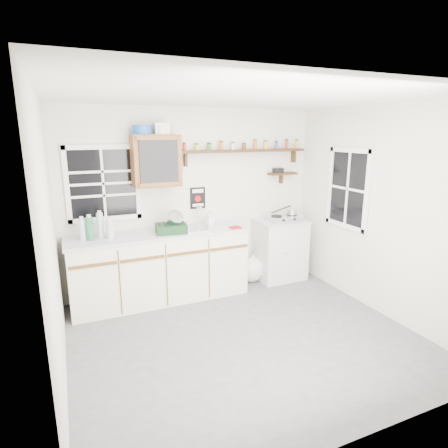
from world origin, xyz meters
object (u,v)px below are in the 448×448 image
object	(u,v)px
main_cabinet	(161,266)
right_cabinet	(279,249)
hotplate	(284,218)
spice_shelf	(244,150)
dish_rack	(172,226)
upper_cabinet	(156,161)

from	to	relation	value
main_cabinet	right_cabinet	size ratio (longest dim) A/B	2.54
right_cabinet	hotplate	distance (m)	0.49
spice_shelf	right_cabinet	bearing A→B (deg)	-19.77
right_cabinet	dish_rack	world-z (taller)	dish_rack
upper_cabinet	hotplate	bearing A→B (deg)	-4.28
spice_shelf	dish_rack	world-z (taller)	spice_shelf
main_cabinet	hotplate	world-z (taller)	hotplate
dish_rack	spice_shelf	bearing A→B (deg)	20.52
dish_rack	right_cabinet	bearing A→B (deg)	10.03
main_cabinet	right_cabinet	xyz separation A→B (m)	(1.83, 0.03, -0.01)
upper_cabinet	hotplate	xyz separation A→B (m)	(1.85, -0.14, -0.88)
upper_cabinet	spice_shelf	world-z (taller)	upper_cabinet
main_cabinet	dish_rack	size ratio (longest dim) A/B	5.57
upper_cabinet	spice_shelf	xyz separation A→B (m)	(1.28, 0.07, 0.10)
spice_shelf	hotplate	world-z (taller)	spice_shelf
upper_cabinet	dish_rack	bearing A→B (deg)	-60.43
main_cabinet	dish_rack	world-z (taller)	dish_rack
right_cabinet	upper_cabinet	xyz separation A→B (m)	(-1.80, 0.12, 1.37)
main_cabinet	spice_shelf	world-z (taller)	spice_shelf
hotplate	upper_cabinet	bearing A→B (deg)	176.79
spice_shelf	hotplate	bearing A→B (deg)	-20.01
upper_cabinet	main_cabinet	bearing A→B (deg)	-103.68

